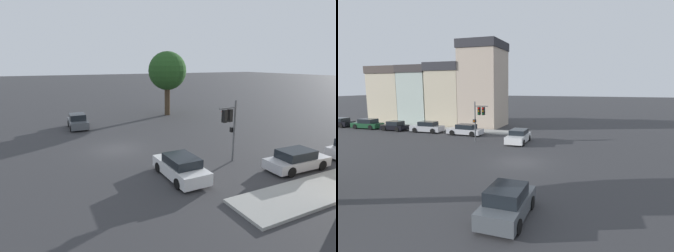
# 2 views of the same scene
# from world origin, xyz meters

# --- Properties ---
(ground_plane) EXTENTS (300.00, 300.00, 0.00)m
(ground_plane) POSITION_xyz_m (0.00, 0.00, 0.00)
(ground_plane) COLOR #333335
(sidewalk_strip) EXTENTS (2.77, 60.00, 0.18)m
(sidewalk_strip) POSITION_xyz_m (12.44, 32.72, 0.09)
(sidewalk_strip) COLOR #9E9E99
(sidewalk_strip) RESTS_ON ground_plane
(rowhouse_backdrop) EXTENTS (7.38, 23.30, 13.02)m
(rowhouse_backdrop) POSITION_xyz_m (17.41, 18.29, 5.43)
(rowhouse_backdrop) COLOR #BCA893
(rowhouse_backdrop) RESTS_ON ground_plane
(traffic_signal) EXTENTS (0.67, 1.68, 4.57)m
(traffic_signal) POSITION_xyz_m (6.48, 6.58, 3.12)
(traffic_signal) COLOR #515456
(traffic_signal) RESTS_ON ground_plane
(crossing_car_0) EXTENTS (4.03, 2.00, 1.60)m
(crossing_car_0) POSITION_xyz_m (-9.20, -1.98, 0.75)
(crossing_car_0) COLOR #4C5156
(crossing_car_0) RESTS_ON ground_plane
(crossing_car_1) EXTENTS (4.46, 2.08, 1.48)m
(crossing_car_1) POSITION_xyz_m (7.37, 2.16, 0.71)
(crossing_car_1) COLOR silver
(crossing_car_1) RESTS_ON ground_plane
(parked_car_0) EXTENTS (1.97, 4.69, 1.42)m
(parked_car_0) POSITION_xyz_m (9.65, 9.98, 0.67)
(parked_car_0) COLOR #B7B7BC
(parked_car_0) RESTS_ON ground_plane
(parked_car_1) EXTENTS (1.98, 4.53, 1.49)m
(parked_car_1) POSITION_xyz_m (9.90, 15.96, 0.71)
(parked_car_1) COLOR #B7B7BC
(parked_car_1) RESTS_ON ground_plane
(parked_car_2) EXTENTS (2.01, 3.87, 1.35)m
(parked_car_2) POSITION_xyz_m (9.71, 21.28, 0.64)
(parked_car_2) COLOR black
(parked_car_2) RESTS_ON ground_plane
(parked_car_3) EXTENTS (2.10, 4.61, 1.46)m
(parked_car_3) POSITION_xyz_m (9.80, 26.40, 0.69)
(parked_car_3) COLOR #194728
(parked_car_3) RESTS_ON ground_plane
(parked_car_4) EXTENTS (2.04, 4.60, 1.40)m
(parked_car_4) POSITION_xyz_m (9.87, 32.15, 0.67)
(parked_car_4) COLOR black
(parked_car_4) RESTS_ON ground_plane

